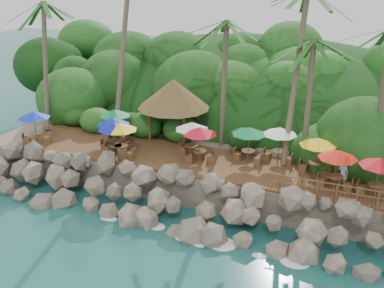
% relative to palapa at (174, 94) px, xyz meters
% --- Properties ---
extents(ground, '(140.00, 140.00, 0.00)m').
position_rel_palapa_xyz_m(ground, '(2.80, -9.34, -5.79)').
color(ground, '#19514F').
rests_on(ground, ground).
extents(land_base, '(32.00, 25.20, 2.10)m').
position_rel_palapa_xyz_m(land_base, '(2.80, 6.66, -4.74)').
color(land_base, gray).
rests_on(land_base, ground).
extents(jungle_hill, '(44.80, 28.00, 15.40)m').
position_rel_palapa_xyz_m(jungle_hill, '(2.80, 14.16, -5.79)').
color(jungle_hill, '#143811').
rests_on(jungle_hill, ground).
extents(seawall, '(29.00, 4.00, 2.30)m').
position_rel_palapa_xyz_m(seawall, '(2.80, -7.34, -4.64)').
color(seawall, gray).
rests_on(seawall, ground).
extents(terrace, '(26.00, 5.00, 0.20)m').
position_rel_palapa_xyz_m(terrace, '(2.80, -3.34, -3.59)').
color(terrace, brown).
rests_on(terrace, land_base).
extents(jungle_foliage, '(44.00, 16.00, 12.00)m').
position_rel_palapa_xyz_m(jungle_foliage, '(2.80, 5.66, -5.79)').
color(jungle_foliage, '#143811').
rests_on(jungle_foliage, ground).
extents(foam_line, '(25.20, 0.80, 0.06)m').
position_rel_palapa_xyz_m(foam_line, '(2.80, -9.04, -5.76)').
color(foam_line, white).
rests_on(foam_line, ground).
extents(palms, '(30.60, 7.10, 15.36)m').
position_rel_palapa_xyz_m(palms, '(3.83, -0.77, 6.66)').
color(palms, brown).
rests_on(palms, ground).
extents(palapa, '(5.44, 5.44, 4.60)m').
position_rel_palapa_xyz_m(palapa, '(0.00, 0.00, 0.00)').
color(palapa, brown).
rests_on(palapa, ground).
extents(dining_clusters, '(25.92, 5.52, 2.51)m').
position_rel_palapa_xyz_m(dining_clusters, '(3.27, -3.63, -1.41)').
color(dining_clusters, brown).
rests_on(dining_clusters, terrace).
extents(railing, '(6.10, 0.10, 1.00)m').
position_rel_palapa_xyz_m(railing, '(12.01, -5.69, -2.89)').
color(railing, brown).
rests_on(railing, terrace).
extents(waiter, '(0.65, 0.48, 1.63)m').
position_rel_palapa_xyz_m(waiter, '(12.71, -3.71, -2.68)').
color(waiter, silver).
rests_on(waiter, terrace).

